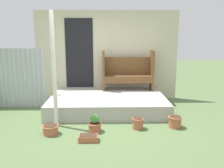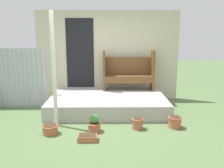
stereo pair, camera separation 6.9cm
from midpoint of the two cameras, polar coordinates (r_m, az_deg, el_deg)
The scene contains 10 objects.
ground_plane at distance 5.66m, azimuth -3.18°, elevation -8.91°, with size 24.00×24.00×0.00m, color #5B7547.
porch_slab at distance 6.57m, azimuth -1.33°, elevation -4.21°, with size 2.95×2.04×0.37m.
house_wall at distance 7.39m, azimuth -1.69°, elevation 6.47°, with size 4.15×0.08×2.60m.
support_post at distance 5.34m, azimuth -13.49°, elevation 3.03°, with size 0.08×0.08×2.43m.
bench at distance 7.11m, azimuth 3.34°, elevation 3.03°, with size 1.43×0.41×1.13m.
flower_pot_left at distance 5.21m, azimuth -14.26°, elevation -9.97°, with size 0.34×0.34×0.19m.
flower_pot_middle at distance 5.17m, azimuth -4.36°, elevation -9.14°, with size 0.29×0.29×0.36m.
flower_pot_right at distance 5.33m, azimuth 5.55°, elevation -8.80°, with size 0.26×0.26×0.24m.
flower_pot_far_right at distance 5.54m, azimuth 13.85°, elevation -8.27°, with size 0.30×0.30×0.25m.
planter_box_rect at distance 4.80m, azimuth -5.88°, elevation -12.16°, with size 0.36×0.22×0.12m.
Camera 1 is at (0.14, -5.28, 2.03)m, focal length 40.00 mm.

